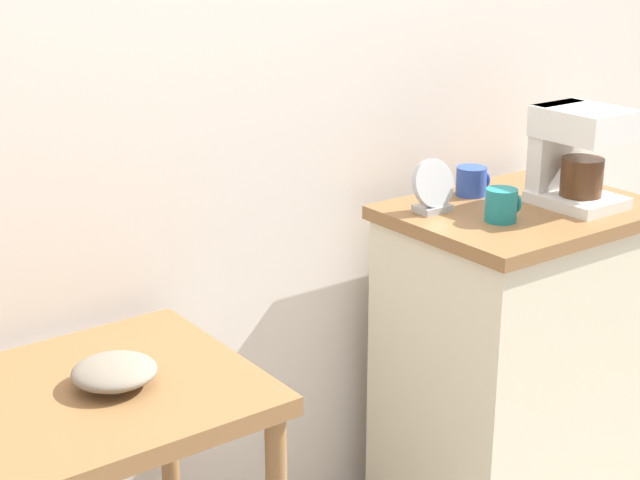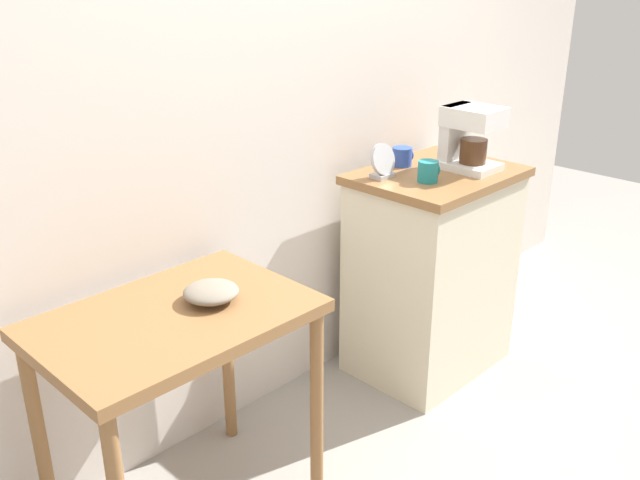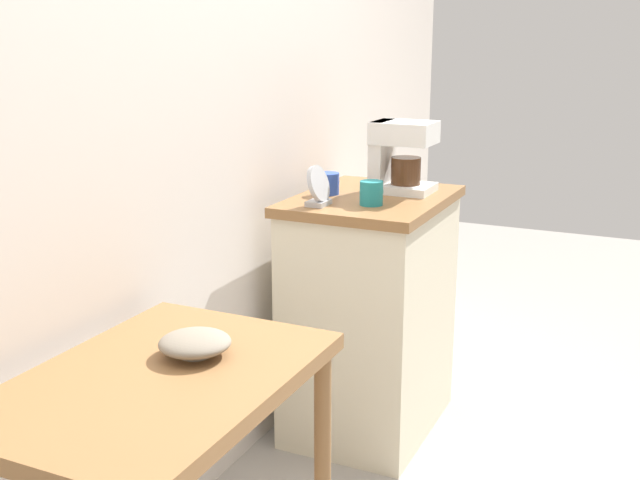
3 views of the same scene
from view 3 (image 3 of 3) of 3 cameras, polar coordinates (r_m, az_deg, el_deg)
name	(u,v)px [view 3 (image 3 of 3)]	position (r m, az deg, el deg)	size (l,w,h in m)	color
back_wall	(209,60)	(2.53, -8.14, 12.88)	(4.40, 0.10, 2.80)	silver
wooden_table	(160,421)	(1.82, -11.63, -12.80)	(0.80, 0.55, 0.76)	olive
kitchen_counter	(370,314)	(2.96, 3.67, -5.39)	(0.68, 0.51, 0.91)	beige
bowl_stoneware	(195,343)	(1.85, -9.12, -7.45)	(0.17, 0.17, 0.05)	gray
coffee_maker	(398,154)	(2.90, 5.72, 6.29)	(0.18, 0.22, 0.26)	white
mug_blue	(328,183)	(2.86, 0.59, 4.15)	(0.09, 0.08, 0.08)	#2D4CAD
mug_dark_teal	(372,193)	(2.68, 3.79, 3.45)	(0.09, 0.08, 0.08)	teal
table_clock	(319,188)	(2.66, -0.11, 3.82)	(0.13, 0.06, 0.14)	#B2B5BA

